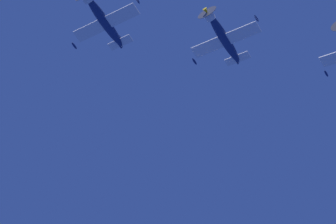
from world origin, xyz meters
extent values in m
ellipsoid|color=navy|center=(-6.32, 5.50, 61.92)|extent=(6.42, 1.67, 1.84)
cube|color=white|center=(-6.48, 5.56, 61.74)|extent=(2.06, 7.81, 2.38)
ellipsoid|color=navy|center=(-6.24, 9.34, 62.77)|extent=(0.89, 0.34, 0.37)
ellipsoid|color=navy|center=(-6.73, 1.78, 60.72)|extent=(0.89, 0.34, 0.37)
cube|color=white|center=(-9.06, 5.75, 61.66)|extent=(1.12, 2.83, 0.93)
cube|color=navy|center=(-9.19, 5.63, 62.11)|extent=(1.14, 0.46, 1.15)
ellipsoid|color=#1E232D|center=(-6.08, 5.37, 62.32)|extent=(1.53, 0.90, 0.91)
ellipsoid|color=navy|center=(-14.56, 15.00, 63.37)|extent=(6.42, 1.64, 1.95)
cylinder|color=white|center=(-11.70, 14.73, 63.74)|extent=(1.04, 1.28, 1.32)
cone|color=yellow|center=(-11.09, 14.67, 63.82)|extent=(0.75, 0.62, 0.66)
cylinder|color=#3F3F47|center=(-11.23, 14.69, 63.80)|extent=(0.45, 2.70, 2.67)
cube|color=white|center=(-14.73, 15.06, 63.19)|extent=(2.06, 7.81, 2.38)
ellipsoid|color=navy|center=(-14.50, 18.84, 64.21)|extent=(0.89, 0.33, 0.38)
ellipsoid|color=navy|center=(-14.95, 11.27, 62.18)|extent=(0.89, 0.33, 0.38)
cube|color=white|center=(-17.30, 15.25, 63.06)|extent=(1.12, 2.83, 0.94)
cube|color=navy|center=(-17.43, 15.13, 63.51)|extent=(1.16, 0.46, 1.16)
ellipsoid|color=#1E232D|center=(-14.34, 14.88, 63.78)|extent=(1.54, 0.89, 0.93)
ellipsoid|color=navy|center=(-22.26, 22.97, 61.13)|extent=(0.88, 0.35, 0.34)
camera|label=1|loc=(17.73, 25.81, 1.66)|focal=71.33mm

